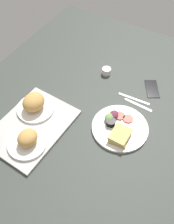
# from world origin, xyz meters

# --- Properties ---
(ground_plane) EXTENTS (1.90, 1.50, 0.03)m
(ground_plane) POSITION_xyz_m (0.00, 0.00, -0.01)
(ground_plane) COLOR #383D38
(serving_tray) EXTENTS (0.47, 0.35, 0.02)m
(serving_tray) POSITION_xyz_m (-0.19, 0.25, 0.01)
(serving_tray) COLOR #B2B2AD
(serving_tray) RESTS_ON ground_plane
(bread_plate_near) EXTENTS (0.20, 0.20, 0.09)m
(bread_plate_near) POSITION_xyz_m (-0.28, 0.19, 0.05)
(bread_plate_near) COLOR white
(bread_plate_near) RESTS_ON serving_tray
(bread_plate_far) EXTENTS (0.21, 0.21, 0.10)m
(bread_plate_far) POSITION_xyz_m (-0.09, 0.30, 0.06)
(bread_plate_far) COLOR white
(bread_plate_far) RESTS_ON serving_tray
(plate_with_salad) EXTENTS (0.30, 0.30, 0.05)m
(plate_with_salad) POSITION_xyz_m (0.03, -0.16, 0.02)
(plate_with_salad) COLOR white
(plate_with_salad) RESTS_ON ground_plane
(espresso_cup) EXTENTS (0.06, 0.06, 0.04)m
(espresso_cup) POSITION_xyz_m (0.38, 0.10, 0.02)
(espresso_cup) COLOR silver
(espresso_cup) RESTS_ON ground_plane
(fork) EXTENTS (0.02, 0.17, 0.01)m
(fork) POSITION_xyz_m (0.24, -0.18, 0.00)
(fork) COLOR #B7B7BC
(fork) RESTS_ON ground_plane
(knife) EXTENTS (0.02, 0.19, 0.01)m
(knife) POSITION_xyz_m (0.27, -0.14, 0.00)
(knife) COLOR #B7B7BC
(knife) RESTS_ON ground_plane
(cell_phone) EXTENTS (0.16, 0.13, 0.01)m
(cell_phone) POSITION_xyz_m (0.40, -0.20, 0.00)
(cell_phone) COLOR black
(cell_phone) RESTS_ON ground_plane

